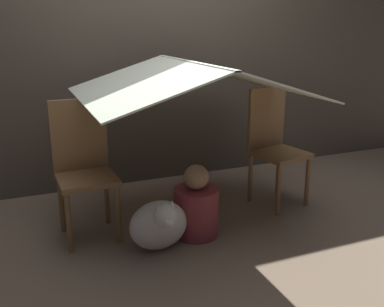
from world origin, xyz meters
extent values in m
plane|color=#7A6651|center=(0.00, 0.00, 0.00)|extent=(8.80, 8.80, 0.00)
cube|color=#4C4238|center=(0.00, 1.02, 1.25)|extent=(7.00, 0.05, 2.50)
cylinder|color=brown|center=(-0.93, -0.12, 0.21)|extent=(0.04, 0.04, 0.41)
cylinder|color=brown|center=(-0.60, -0.11, 0.21)|extent=(0.04, 0.04, 0.41)
cylinder|color=brown|center=(-0.94, 0.21, 0.21)|extent=(0.04, 0.04, 0.41)
cylinder|color=brown|center=(-0.61, 0.22, 0.21)|extent=(0.04, 0.04, 0.41)
cube|color=brown|center=(-0.77, 0.05, 0.43)|extent=(0.40, 0.40, 0.04)
cube|color=brown|center=(-0.78, 0.23, 0.70)|extent=(0.38, 0.04, 0.50)
cylinder|color=brown|center=(0.64, -0.14, 0.21)|extent=(0.04, 0.04, 0.41)
cylinder|color=brown|center=(0.96, -0.07, 0.21)|extent=(0.04, 0.04, 0.41)
cylinder|color=brown|center=(0.58, 0.18, 0.21)|extent=(0.04, 0.04, 0.41)
cylinder|color=brown|center=(0.89, 0.24, 0.21)|extent=(0.04, 0.04, 0.41)
cube|color=brown|center=(0.77, 0.05, 0.43)|extent=(0.45, 0.45, 0.04)
cube|color=brown|center=(0.73, 0.22, 0.70)|extent=(0.38, 0.11, 0.50)
cube|color=silver|center=(-0.38, 0.05, 1.06)|extent=(0.77, 1.34, 0.24)
cube|color=silver|center=(0.38, 0.05, 1.06)|extent=(0.77, 1.34, 0.24)
cube|color=silver|center=(0.00, 0.05, 1.18)|extent=(0.04, 1.34, 0.01)
cylinder|color=maroon|center=(-0.07, -0.20, 0.17)|extent=(0.32, 0.32, 0.34)
sphere|color=#9E7556|center=(-0.07, -0.20, 0.43)|extent=(0.17, 0.17, 0.17)
ellipsoid|color=silver|center=(-0.38, -0.29, 0.17)|extent=(0.39, 0.22, 0.34)
sphere|color=silver|center=(-0.38, -0.44, 0.30)|extent=(0.15, 0.15, 0.15)
ellipsoid|color=silver|center=(-0.38, -0.50, 0.29)|extent=(0.06, 0.08, 0.05)
cone|color=silver|center=(-0.42, -0.44, 0.36)|extent=(0.05, 0.05, 0.07)
cone|color=silver|center=(-0.33, -0.44, 0.36)|extent=(0.05, 0.05, 0.07)
camera|label=1|loc=(-1.14, -2.73, 1.43)|focal=40.00mm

